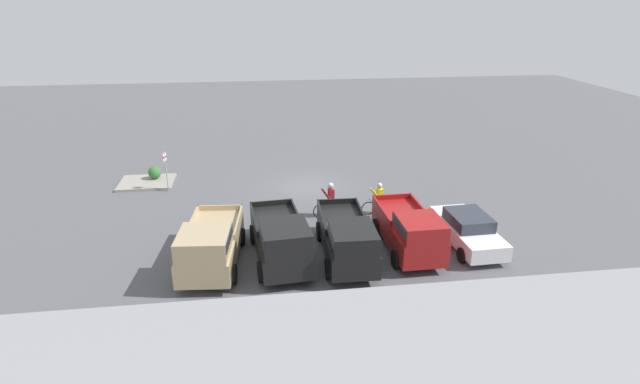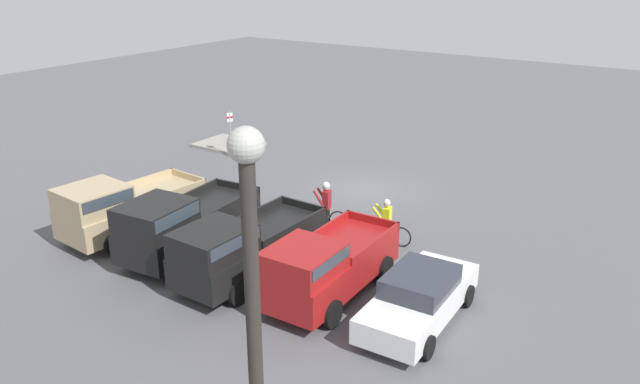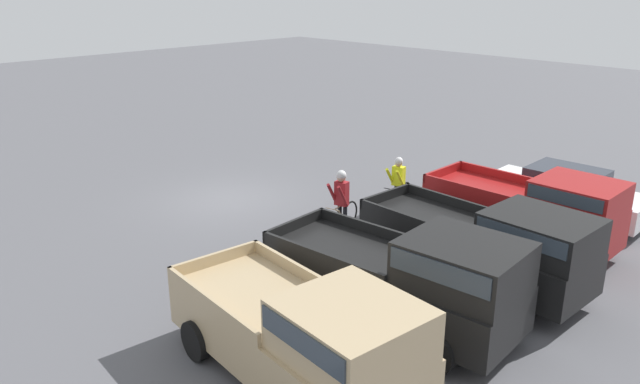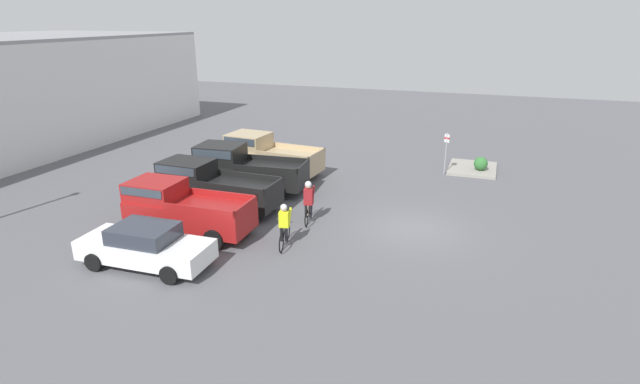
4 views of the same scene
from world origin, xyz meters
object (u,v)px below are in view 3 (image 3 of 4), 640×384
pickup_truck_1 (490,243)px  cyclist_1 (398,183)px  pickup_truck_3 (307,335)px  pickup_truck_0 (533,209)px  pickup_truck_2 (411,277)px  cyclist_0 (341,200)px  sedan_0 (565,193)px

pickup_truck_1 → cyclist_1: bearing=-118.2°
pickup_truck_1 → pickup_truck_3: pickup_truck_3 is taller
pickup_truck_0 → pickup_truck_1: bearing=8.1°
pickup_truck_1 → pickup_truck_3: bearing=-1.3°
pickup_truck_2 → cyclist_0: bearing=-121.1°
pickup_truck_3 → cyclist_1: bearing=-150.7°
pickup_truck_0 → cyclist_0: (2.81, -4.32, -0.16)m
cyclist_0 → pickup_truck_0: bearing=123.0°
cyclist_1 → sedan_0: bearing=128.5°
pickup_truck_1 → cyclist_0: 4.72m
pickup_truck_2 → cyclist_1: (-5.26, -4.55, -0.32)m
pickup_truck_1 → pickup_truck_2: size_ratio=0.99×
pickup_truck_2 → cyclist_1: bearing=-139.2°
pickup_truck_1 → pickup_truck_3: size_ratio=1.03×
sedan_0 → pickup_truck_2: 8.39m
pickup_truck_0 → pickup_truck_2: 5.57m
sedan_0 → pickup_truck_3: bearing=3.5°
pickup_truck_1 → pickup_truck_2: (2.75, -0.15, 0.06)m
pickup_truck_3 → cyclist_1: size_ratio=2.88×
cyclist_0 → pickup_truck_2: bearing=58.9°
sedan_0 → pickup_truck_3: (11.24, 0.68, 0.37)m
pickup_truck_3 → cyclist_0: 7.28m
cyclist_0 → pickup_truck_3: bearing=39.2°
sedan_0 → pickup_truck_1: pickup_truck_1 is taller
sedan_0 → pickup_truck_1: bearing=8.2°
cyclist_1 → pickup_truck_3: bearing=29.3°
pickup_truck_1 → cyclist_1: (-2.52, -4.70, -0.26)m
cyclist_0 → cyclist_1: size_ratio=0.97×
sedan_0 → cyclist_0: cyclist_0 is taller
cyclist_1 → cyclist_0: bearing=-0.5°
pickup_truck_2 → pickup_truck_3: 2.88m
sedan_0 → cyclist_1: bearing=-51.5°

